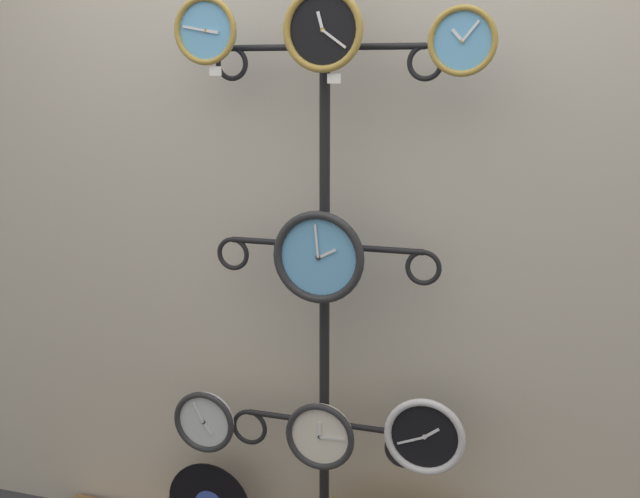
{
  "coord_description": "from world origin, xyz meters",
  "views": [
    {
      "loc": [
        0.67,
        -1.82,
        1.74
      ],
      "look_at": [
        0.0,
        0.36,
        1.21
      ],
      "focal_mm": 42.0,
      "sensor_mm": 36.0,
      "label": 1
    }
  ],
  "objects_px": {
    "clock_middle_center": "(319,257)",
    "clock_top_center": "(323,30)",
    "display_stand": "(324,406)",
    "clock_bottom_center": "(320,436)",
    "clock_bottom_left": "(205,422)",
    "clock_top_left": "(206,31)",
    "clock_top_right": "(463,41)",
    "clock_bottom_right": "(425,436)"
  },
  "relations": [
    {
      "from": "clock_top_right",
      "to": "clock_bottom_center",
      "type": "bearing_deg",
      "value": -179.92
    },
    {
      "from": "display_stand",
      "to": "clock_top_right",
      "type": "relative_size",
      "value": 11.05
    },
    {
      "from": "display_stand",
      "to": "clock_bottom_center",
      "type": "relative_size",
      "value": 9.08
    },
    {
      "from": "clock_top_center",
      "to": "clock_bottom_right",
      "type": "bearing_deg",
      "value": 5.48
    },
    {
      "from": "clock_top_center",
      "to": "clock_bottom_left",
      "type": "distance_m",
      "value": 1.37
    },
    {
      "from": "clock_bottom_left",
      "to": "clock_middle_center",
      "type": "bearing_deg",
      "value": -3.51
    },
    {
      "from": "clock_top_left",
      "to": "clock_middle_center",
      "type": "distance_m",
      "value": 0.77
    },
    {
      "from": "clock_top_center",
      "to": "clock_bottom_center",
      "type": "height_order",
      "value": "clock_top_center"
    },
    {
      "from": "clock_bottom_center",
      "to": "clock_bottom_right",
      "type": "distance_m",
      "value": 0.34
    },
    {
      "from": "clock_top_right",
      "to": "clock_middle_center",
      "type": "height_order",
      "value": "clock_top_right"
    },
    {
      "from": "display_stand",
      "to": "clock_bottom_center",
      "type": "height_order",
      "value": "display_stand"
    },
    {
      "from": "display_stand",
      "to": "clock_bottom_left",
      "type": "relative_size",
      "value": 9.49
    },
    {
      "from": "clock_top_right",
      "to": "clock_bottom_center",
      "type": "xyz_separation_m",
      "value": [
        -0.41,
        -0.0,
        -1.24
      ]
    },
    {
      "from": "clock_middle_center",
      "to": "clock_top_right",
      "type": "bearing_deg",
      "value": 1.75
    },
    {
      "from": "clock_bottom_left",
      "to": "clock_bottom_right",
      "type": "height_order",
      "value": "clock_bottom_right"
    },
    {
      "from": "clock_bottom_center",
      "to": "clock_top_left",
      "type": "bearing_deg",
      "value": 178.55
    },
    {
      "from": "display_stand",
      "to": "clock_middle_center",
      "type": "height_order",
      "value": "display_stand"
    },
    {
      "from": "clock_middle_center",
      "to": "clock_bottom_right",
      "type": "xyz_separation_m",
      "value": [
        0.34,
        0.02,
        -0.56
      ]
    },
    {
      "from": "clock_top_left",
      "to": "clock_bottom_center",
      "type": "distance_m",
      "value": 1.34
    },
    {
      "from": "clock_middle_center",
      "to": "clock_top_center",
      "type": "bearing_deg",
      "value": -27.67
    },
    {
      "from": "clock_bottom_right",
      "to": "clock_bottom_center",
      "type": "bearing_deg",
      "value": -178.23
    },
    {
      "from": "clock_bottom_left",
      "to": "clock_bottom_center",
      "type": "relative_size",
      "value": 0.96
    },
    {
      "from": "clock_top_left",
      "to": "clock_bottom_right",
      "type": "distance_m",
      "value": 1.43
    },
    {
      "from": "clock_top_left",
      "to": "clock_top_center",
      "type": "xyz_separation_m",
      "value": [
        0.38,
        -0.03,
        -0.01
      ]
    },
    {
      "from": "display_stand",
      "to": "clock_bottom_left",
      "type": "xyz_separation_m",
      "value": [
        -0.41,
        -0.07,
        -0.08
      ]
    },
    {
      "from": "clock_middle_center",
      "to": "clock_top_left",
      "type": "bearing_deg",
      "value": 176.67
    },
    {
      "from": "clock_top_center",
      "to": "clock_top_right",
      "type": "relative_size",
      "value": 1.25
    },
    {
      "from": "display_stand",
      "to": "clock_top_center",
      "type": "relative_size",
      "value": 8.86
    },
    {
      "from": "clock_top_left",
      "to": "clock_top_right",
      "type": "height_order",
      "value": "clock_top_left"
    },
    {
      "from": "clock_top_left",
      "to": "clock_bottom_left",
      "type": "bearing_deg",
      "value": 175.34
    },
    {
      "from": "clock_middle_center",
      "to": "clock_bottom_left",
      "type": "relative_size",
      "value": 1.3
    },
    {
      "from": "clock_bottom_left",
      "to": "clock_bottom_right",
      "type": "xyz_separation_m",
      "value": [
        0.76,
        -0.0,
        0.06
      ]
    },
    {
      "from": "display_stand",
      "to": "clock_bottom_right",
      "type": "xyz_separation_m",
      "value": [
        0.35,
        -0.08,
        -0.02
      ]
    },
    {
      "from": "clock_top_left",
      "to": "clock_top_right",
      "type": "xyz_separation_m",
      "value": [
        0.78,
        -0.01,
        -0.04
      ]
    },
    {
      "from": "display_stand",
      "to": "clock_bottom_right",
      "type": "height_order",
      "value": "display_stand"
    },
    {
      "from": "clock_top_right",
      "to": "clock_bottom_right",
      "type": "height_order",
      "value": "clock_top_right"
    },
    {
      "from": "clock_top_center",
      "to": "clock_bottom_right",
      "type": "xyz_separation_m",
      "value": [
        0.33,
        0.03,
        -1.23
      ]
    },
    {
      "from": "clock_bottom_right",
      "to": "clock_top_left",
      "type": "bearing_deg",
      "value": -179.9
    },
    {
      "from": "display_stand",
      "to": "clock_top_center",
      "type": "xyz_separation_m",
      "value": [
        0.03,
        -0.11,
        1.21
      ]
    },
    {
      "from": "display_stand",
      "to": "clock_top_left",
      "type": "bearing_deg",
      "value": -167.47
    },
    {
      "from": "clock_top_center",
      "to": "clock_bottom_right",
      "type": "distance_m",
      "value": 1.27
    },
    {
      "from": "display_stand",
      "to": "clock_bottom_right",
      "type": "bearing_deg",
      "value": -12.36
    }
  ]
}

